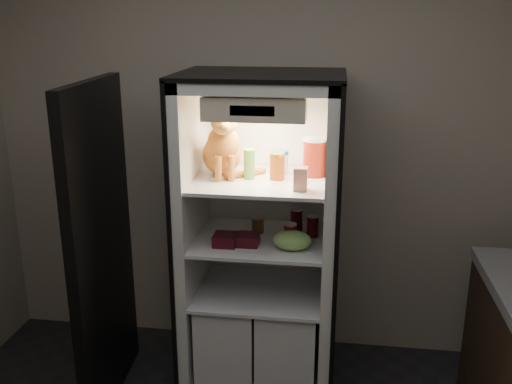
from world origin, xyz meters
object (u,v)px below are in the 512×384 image
(salsa_jar, at_px, (277,166))
(pepper_jar, at_px, (314,157))
(soda_can_b, at_px, (312,226))
(tabby_cat, at_px, (223,147))
(soda_can_a, at_px, (297,220))
(parmesan_shaker, at_px, (249,164))
(berry_box_left, at_px, (225,240))
(condiment_jar, at_px, (258,224))
(cream_carton, at_px, (301,179))
(refrigerator, at_px, (261,257))
(soda_can_c, at_px, (290,235))
(mayo_tub, at_px, (280,162))
(grape_bag, at_px, (292,240))
(berry_box_right, at_px, (248,240))

(salsa_jar, xyz_separation_m, pepper_jar, (0.20, 0.10, 0.04))
(soda_can_b, bearing_deg, tabby_cat, -178.69)
(tabby_cat, bearing_deg, soda_can_a, -3.40)
(soda_can_b, bearing_deg, soda_can_a, 140.32)
(parmesan_shaker, xyz_separation_m, pepper_jar, (0.36, 0.11, 0.03))
(pepper_jar, bearing_deg, berry_box_left, -151.73)
(pepper_jar, height_order, condiment_jar, pepper_jar)
(cream_carton, height_order, soda_can_a, cream_carton)
(refrigerator, distance_m, soda_can_a, 0.30)
(pepper_jar, height_order, soda_can_a, pepper_jar)
(salsa_jar, distance_m, soda_can_c, 0.39)
(pepper_jar, bearing_deg, mayo_tub, 174.64)
(soda_can_a, distance_m, berry_box_left, 0.47)
(grape_bag, bearing_deg, soda_can_c, 106.40)
(grape_bag, xyz_separation_m, berry_box_left, (-0.37, 0.01, -0.02))
(soda_can_c, bearing_deg, berry_box_right, -175.44)
(mayo_tub, height_order, soda_can_c, mayo_tub)
(tabby_cat, distance_m, pepper_jar, 0.52)
(soda_can_a, bearing_deg, condiment_jar, -164.28)
(salsa_jar, relative_size, berry_box_left, 1.18)
(cream_carton, distance_m, condiment_jar, 0.52)
(soda_can_a, relative_size, berry_box_right, 1.09)
(refrigerator, bearing_deg, parmesan_shaker, -140.05)
(pepper_jar, distance_m, soda_can_a, 0.41)
(parmesan_shaker, relative_size, mayo_tub, 1.22)
(condiment_jar, distance_m, berry_box_left, 0.27)
(soda_can_a, height_order, grape_bag, soda_can_a)
(parmesan_shaker, bearing_deg, refrigerator, 39.95)
(condiment_jar, distance_m, grape_bag, 0.32)
(pepper_jar, height_order, berry_box_right, pepper_jar)
(soda_can_b, xyz_separation_m, grape_bag, (-0.10, -0.21, -0.01))
(refrigerator, xyz_separation_m, cream_carton, (0.24, -0.24, 0.56))
(condiment_jar, bearing_deg, soda_can_b, -3.36)
(refrigerator, bearing_deg, mayo_tub, 37.92)
(salsa_jar, bearing_deg, condiment_jar, 150.01)
(cream_carton, height_order, condiment_jar, cream_carton)
(berry_box_right, bearing_deg, parmesan_shaker, 94.58)
(tabby_cat, relative_size, cream_carton, 3.60)
(pepper_jar, distance_m, grape_bag, 0.49)
(salsa_jar, xyz_separation_m, cream_carton, (0.14, -0.19, -0.01))
(refrigerator, distance_m, pepper_jar, 0.68)
(mayo_tub, xyz_separation_m, soda_can_c, (0.09, -0.23, -0.35))
(cream_carton, height_order, berry_box_right, cream_carton)
(cream_carton, distance_m, soda_can_b, 0.43)
(mayo_tub, height_order, salsa_jar, salsa_jar)
(parmesan_shaker, height_order, berry_box_left, parmesan_shaker)
(cream_carton, xyz_separation_m, grape_bag, (-0.04, 0.03, -0.36))
(tabby_cat, xyz_separation_m, grape_bag, (0.42, -0.20, -0.46))
(tabby_cat, xyz_separation_m, parmesan_shaker, (0.16, -0.04, -0.08))
(parmesan_shaker, distance_m, soda_can_a, 0.47)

